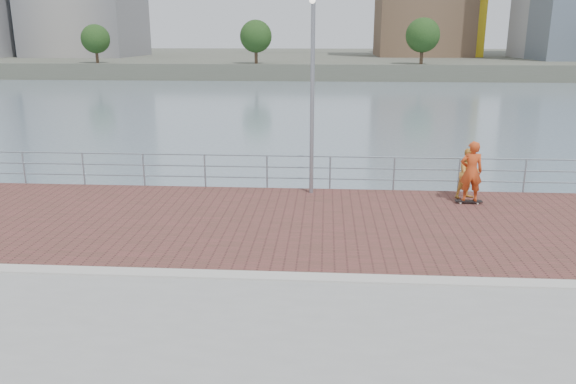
# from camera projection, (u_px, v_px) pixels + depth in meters

# --- Properties ---
(water) EXTENTS (400.00, 400.00, 0.00)m
(water) POSITION_uv_depth(u_px,v_px,m) (282.00, 362.00, 12.21)
(water) COLOR slate
(water) RESTS_ON ground
(brick_lane) EXTENTS (40.00, 6.80, 0.02)m
(brick_lane) POSITION_uv_depth(u_px,v_px,m) (292.00, 222.00, 15.12)
(brick_lane) COLOR brown
(brick_lane) RESTS_ON seawall
(curb) EXTENTS (40.00, 0.40, 0.06)m
(curb) POSITION_uv_depth(u_px,v_px,m) (281.00, 277.00, 11.66)
(curb) COLOR #B7B5AD
(curb) RESTS_ON seawall
(far_shore) EXTENTS (320.00, 95.00, 2.50)m
(far_shore) POSITION_uv_depth(u_px,v_px,m) (323.00, 59.00, 129.49)
(far_shore) COLOR #4C5142
(far_shore) RESTS_ON ground
(guardrail) EXTENTS (39.06, 0.06, 1.13)m
(guardrail) POSITION_uv_depth(u_px,v_px,m) (298.00, 168.00, 18.20)
(guardrail) COLOR #8C9EA8
(guardrail) RESTS_ON brick_lane
(street_lamp) EXTENTS (0.47, 1.37, 6.46)m
(street_lamp) POSITION_uv_depth(u_px,v_px,m) (312.00, 45.00, 16.18)
(street_lamp) COLOR gray
(street_lamp) RESTS_ON brick_lane
(skateboard) EXTENTS (0.78, 0.21, 0.09)m
(skateboard) POSITION_uv_depth(u_px,v_px,m) (469.00, 201.00, 16.73)
(skateboard) COLOR black
(skateboard) RESTS_ON brick_lane
(skateboarder) EXTENTS (0.66, 0.44, 1.80)m
(skateboarder) POSITION_uv_depth(u_px,v_px,m) (471.00, 171.00, 16.48)
(skateboarder) COLOR #CB461B
(skateboarder) RESTS_ON skateboard
(bystander) EXTENTS (0.92, 0.83, 1.55)m
(bystander) POSITION_uv_depth(u_px,v_px,m) (469.00, 174.00, 17.08)
(bystander) COLOR #EFAE46
(bystander) RESTS_ON brick_lane
(shoreline_trees) EXTENTS (144.52, 5.07, 6.76)m
(shoreline_trees) POSITION_uv_depth(u_px,v_px,m) (367.00, 37.00, 83.96)
(shoreline_trees) COLOR #473323
(shoreline_trees) RESTS_ON far_shore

